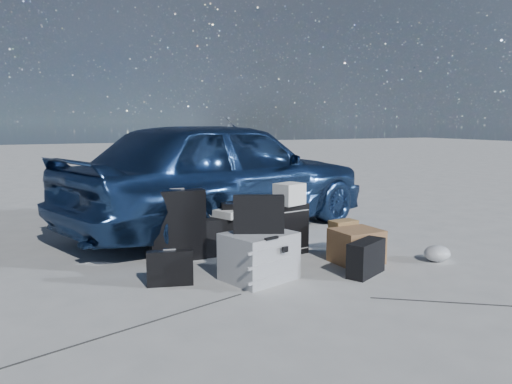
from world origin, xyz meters
TOP-DOWN VIEW (x-y plane):
  - ground at (0.00, 0.00)m, footprint 60.00×60.00m
  - car at (0.11, 2.14)m, footprint 4.57×2.99m
  - pelican_case at (-0.36, 0.07)m, footprint 0.69×0.63m
  - laptop_bag at (-0.36, 0.08)m, footprint 0.45×0.28m
  - briefcase at (-1.12, 0.23)m, footprint 0.40×0.18m
  - suitcase_left at (-0.83, 0.99)m, footprint 0.56×0.23m
  - suitcase_right at (0.27, 0.69)m, footprint 0.47×0.24m
  - white_carton at (0.28, 0.68)m, footprint 0.34×0.30m
  - duffel_bag at (-0.17, 1.06)m, footprint 0.79×0.36m
  - flat_box_white at (-0.18, 1.08)m, footprint 0.53×0.47m
  - flat_box_black at (-0.16, 1.09)m, footprint 0.35×0.29m
  - kraft_bag at (0.79, 0.43)m, footprint 0.29×0.19m
  - cardboard_box at (0.75, 0.14)m, footprint 0.46×0.41m
  - plastic_bag at (1.52, -0.16)m, footprint 0.34×0.31m
  - messenger_bag at (0.58, -0.23)m, footprint 0.48×0.36m

SIDE VIEW (x-z plane):
  - ground at x=0.00m, z-range 0.00..0.00m
  - plastic_bag at x=1.52m, z-range 0.00..0.16m
  - briefcase at x=-1.12m, z-range 0.00..0.30m
  - messenger_bag at x=0.58m, z-range 0.00..0.32m
  - cardboard_box at x=0.75m, z-range 0.00..0.34m
  - kraft_bag at x=0.79m, z-range 0.00..0.37m
  - duffel_bag at x=-0.17m, z-range 0.00..0.39m
  - pelican_case at x=-0.36m, z-range 0.00..0.42m
  - suitcase_right at x=0.27m, z-range 0.00..0.54m
  - suitcase_left at x=-0.83m, z-range 0.00..0.71m
  - flat_box_white at x=-0.18m, z-range 0.39..0.47m
  - flat_box_black at x=-0.16m, z-range 0.47..0.53m
  - laptop_bag at x=-0.36m, z-range 0.42..0.75m
  - white_carton at x=0.28m, z-range 0.54..0.76m
  - car at x=0.11m, z-range 0.00..1.45m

